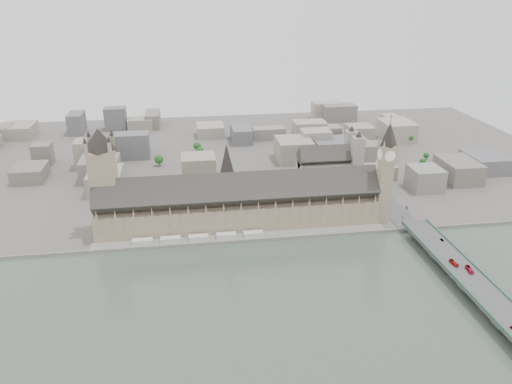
{
  "coord_description": "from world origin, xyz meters",
  "views": [
    {
      "loc": [
        -46.6,
        -409.38,
        217.35
      ],
      "look_at": [
        19.58,
        40.73,
        25.04
      ],
      "focal_mm": 35.0,
      "sensor_mm": 36.0,
      "label": 1
    }
  ],
  "objects": [
    {
      "name": "car_approach",
      "position": [
        166.15,
        11.81,
        11.06
      ],
      "size": [
        3.55,
        5.95,
        1.62
      ],
      "primitive_type": "imported",
      "rotation": [
        0.0,
        0.0,
        -0.25
      ],
      "color": "gray",
      "rests_on": "westminster_bridge"
    },
    {
      "name": "red_bus_south",
      "position": [
        165.37,
        -104.93,
        11.79
      ],
      "size": [
        4.08,
        11.34,
        3.09
      ],
      "primitive_type": "imported",
      "rotation": [
        0.0,
        0.0,
        -0.14
      ],
      "color": "red",
      "rests_on": "westminster_bridge"
    },
    {
      "name": "park_trees",
      "position": [
        -10.0,
        60.0,
        7.5
      ],
      "size": [
        110.0,
        30.0,
        15.0
      ],
      "primitive_type": null,
      "color": "#1C4F1C",
      "rests_on": "ground"
    },
    {
      "name": "central_tower",
      "position": [
        -10.0,
        26.0,
        57.92
      ],
      "size": [
        13.0,
        13.0,
        48.0
      ],
      "color": "#857A5B",
      "rests_on": "ground"
    },
    {
      "name": "westminster_abbey",
      "position": [
        110.92,
        95.0,
        25.08
      ],
      "size": [
        68.0,
        36.0,
        64.0
      ],
      "color": "gray",
      "rests_on": "ground"
    },
    {
      "name": "terrace_tents",
      "position": [
        -40.0,
        -7.0,
        4.0
      ],
      "size": [
        118.0,
        7.0,
        4.0
      ],
      "color": "silver",
      "rests_on": "river_terrace"
    },
    {
      "name": "river_terrace",
      "position": [
        0.0,
        -7.5,
        1.0
      ],
      "size": [
        270.0,
        15.0,
        2.0
      ],
      "primitive_type": "cube",
      "color": "gray",
      "rests_on": "ground"
    },
    {
      "name": "palace_of_westminster",
      "position": [
        0.0,
        19.7,
        22.71
      ],
      "size": [
        265.0,
        40.73,
        55.44
      ],
      "color": "tan",
      "rests_on": "ground"
    },
    {
      "name": "ground",
      "position": [
        0.0,
        0.0,
        0.0
      ],
      "size": [
        900.0,
        900.0,
        0.0
      ],
      "primitive_type": "plane",
      "color": "#595651",
      "rests_on": "ground"
    },
    {
      "name": "city_skyline_inland",
      "position": [
        0.0,
        245.0,
        19.0
      ],
      "size": [
        720.0,
        360.0,
        38.0
      ],
      "primitive_type": null,
      "color": "gray",
      "rests_on": "ground"
    },
    {
      "name": "westminster_bridge",
      "position": [
        162.0,
        -87.5,
        5.12
      ],
      "size": [
        25.0,
        325.0,
        10.25
      ],
      "primitive_type": "cube",
      "color": "#474749",
      "rests_on": "ground"
    },
    {
      "name": "elizabeth_tower",
      "position": [
        138.0,
        8.0,
        58.09
      ],
      "size": [
        17.0,
        17.0,
        107.5
      ],
      "color": "tan",
      "rests_on": "ground"
    },
    {
      "name": "embankment_wall",
      "position": [
        0.0,
        -15.0,
        1.5
      ],
      "size": [
        600.0,
        1.5,
        3.0
      ],
      "primitive_type": "cube",
      "color": "gray",
      "rests_on": "ground"
    },
    {
      "name": "car_silver",
      "position": [
        168.56,
        -55.24,
        10.9
      ],
      "size": [
        1.64,
        4.01,
        1.29
      ],
      "primitive_type": "imported",
      "rotation": [
        0.0,
        0.0,
        0.07
      ],
      "color": "gray",
      "rests_on": "westminster_bridge"
    },
    {
      "name": "bridge_parapets",
      "position": [
        162.0,
        -132.0,
        10.82
      ],
      "size": [
        25.0,
        235.0,
        1.15
      ],
      "primitive_type": null,
      "color": "#335E46",
      "rests_on": "westminster_bridge"
    },
    {
      "name": "red_bus_north",
      "position": [
        158.48,
        -93.85,
        11.66
      ],
      "size": [
        3.22,
        10.27,
        2.81
      ],
      "primitive_type": "imported",
      "rotation": [
        0.0,
        0.0,
        0.09
      ],
      "color": "red",
      "rests_on": "westminster_bridge"
    },
    {
      "name": "river_thames",
      "position": [
        0.0,
        -165.0,
        0.0
      ],
      "size": [
        600.0,
        600.0,
        0.0
      ],
      "primitive_type": "plane",
      "color": "#47534A",
      "rests_on": "ground"
    },
    {
      "name": "victoria_tower",
      "position": [
        -122.0,
        26.0,
        55.2
      ],
      "size": [
        30.0,
        30.0,
        100.0
      ],
      "color": "tan",
      "rests_on": "ground"
    }
  ]
}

